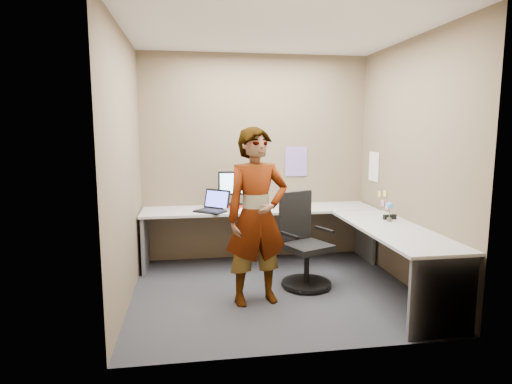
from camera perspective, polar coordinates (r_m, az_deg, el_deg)
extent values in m
plane|color=#232428|center=(4.74, 2.42, -13.05)|extent=(3.00, 3.00, 0.00)
plane|color=brown|center=(5.71, -0.04, 4.55)|extent=(3.00, 0.00, 3.00)
plane|color=brown|center=(4.95, 19.85, 3.45)|extent=(0.00, 2.70, 2.70)
plane|color=brown|center=(4.39, -17.07, 3.00)|extent=(0.00, 2.70, 2.70)
plane|color=white|center=(4.52, 2.64, 20.73)|extent=(3.00, 3.00, 0.00)
cube|color=#B0B0B0|center=(5.47, 0.48, -2.33)|extent=(2.96, 0.65, 0.03)
cube|color=#B0B0B0|center=(4.61, 17.82, -4.79)|extent=(0.65, 1.91, 0.03)
cube|color=#59595B|center=(5.51, -14.56, -6.41)|extent=(0.04, 0.60, 0.70)
cube|color=#59595B|center=(5.95, 14.36, -5.32)|extent=(0.04, 0.60, 0.70)
cube|color=#59595B|center=(3.95, 23.63, -12.84)|extent=(0.60, 0.04, 0.70)
cube|color=red|center=(5.42, -2.66, -1.98)|extent=(0.30, 0.23, 0.06)
cube|color=black|center=(5.42, -2.66, -1.62)|extent=(0.20, 0.15, 0.01)
cube|color=black|center=(5.42, -2.69, -0.94)|extent=(0.05, 0.04, 0.11)
cube|color=black|center=(5.39, -2.71, 1.19)|extent=(0.44, 0.08, 0.30)
cube|color=#93DAFF|center=(5.38, -2.71, 1.17)|extent=(0.40, 0.05, 0.25)
cube|color=black|center=(5.26, -6.02, -2.54)|extent=(0.45, 0.43, 0.02)
cube|color=black|center=(5.34, -5.21, -0.94)|extent=(0.33, 0.29, 0.24)
cube|color=#4552DA|center=(5.34, -5.21, -0.94)|extent=(0.28, 0.24, 0.19)
cube|color=#B7B7BC|center=(5.27, -3.74, -2.36)|extent=(0.12, 0.08, 0.04)
sphere|color=#AE240B|center=(5.25, -3.73, -2.06)|extent=(0.04, 0.04, 0.04)
cone|color=white|center=(5.21, -2.00, -2.38)|extent=(0.10, 0.10, 0.06)
cube|color=black|center=(5.03, 17.40, -3.19)|extent=(0.15, 0.05, 0.05)
cylinder|color=brown|center=(4.91, 17.33, -3.54)|extent=(0.05, 0.05, 0.04)
cylinder|color=#338C3F|center=(4.90, 17.37, -2.51)|extent=(0.01, 0.01, 0.14)
sphere|color=#429FEB|center=(4.88, 17.41, -1.71)|extent=(0.07, 0.07, 0.07)
cube|color=#846BB7|center=(5.81, 5.36, 4.09)|extent=(0.30, 0.01, 0.40)
cube|color=white|center=(5.76, 15.44, 3.28)|extent=(0.01, 0.28, 0.38)
cube|color=#F2E059|center=(5.48, 16.81, -0.19)|extent=(0.01, 0.07, 0.07)
cube|color=pink|center=(5.54, 16.53, -1.44)|extent=(0.01, 0.07, 0.07)
cube|color=pink|center=(5.44, 17.06, -1.86)|extent=(0.01, 0.07, 0.07)
cube|color=#F2E059|center=(5.61, 16.14, -0.27)|extent=(0.01, 0.07, 0.07)
cylinder|color=black|center=(4.88, 6.72, -12.01)|extent=(0.54, 0.54, 0.04)
cylinder|color=black|center=(4.81, 6.77, -9.62)|extent=(0.06, 0.06, 0.39)
cube|color=black|center=(4.75, 6.81, -7.28)|extent=(0.59, 0.59, 0.07)
cube|color=black|center=(4.83, 5.27, -3.07)|extent=(0.41, 0.22, 0.53)
cube|color=black|center=(4.56, 4.48, -5.76)|extent=(0.15, 0.28, 0.03)
cube|color=black|center=(4.86, 9.06, -4.95)|extent=(0.15, 0.28, 0.03)
imported|color=#999399|center=(4.22, 0.12, -3.30)|extent=(0.71, 0.54, 1.76)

